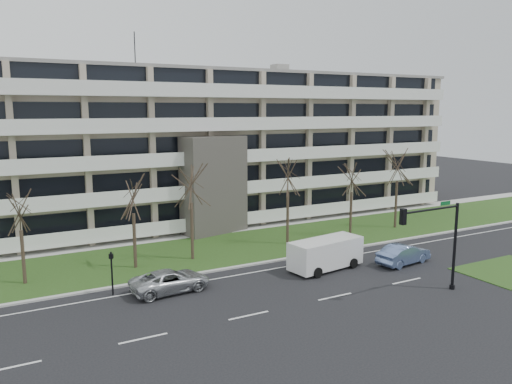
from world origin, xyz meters
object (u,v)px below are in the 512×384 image
traffic_signal (438,235)px  pedestrian_signal (112,268)px  silver_pickup (170,281)px  white_van (326,251)px  blue_sedan (404,254)px

traffic_signal → pedestrian_signal: bearing=150.9°
silver_pickup → pedestrian_signal: pedestrian_signal is taller
white_van → traffic_signal: 8.22m
blue_sedan → silver_pickup: bearing=72.9°
white_van → traffic_signal: traffic_signal is taller
silver_pickup → pedestrian_signal: bearing=67.4°
pedestrian_signal → blue_sedan: bearing=12.6°
silver_pickup → traffic_signal: traffic_signal is taller
white_van → pedestrian_signal: size_ratio=2.13×
pedestrian_signal → traffic_signal: bearing=-4.4°
blue_sedan → pedestrian_signal: size_ratio=1.65×
traffic_signal → silver_pickup: bearing=148.9°
blue_sedan → white_van: size_ratio=0.77×
blue_sedan → white_van: white_van is taller
silver_pickup → white_van: (11.41, -0.98, 0.62)m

